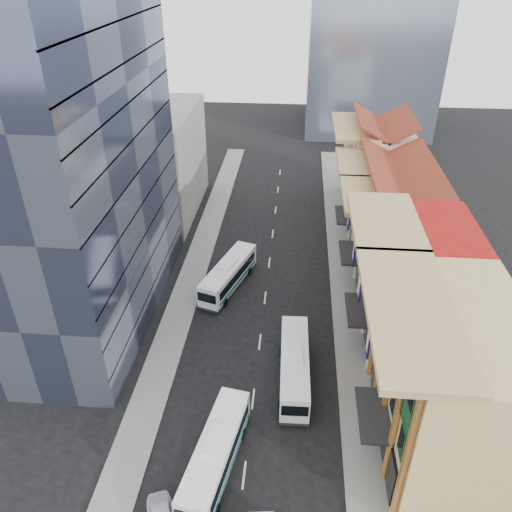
# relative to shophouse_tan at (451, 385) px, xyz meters

# --- Properties ---
(ground) EXTENTS (200.00, 200.00, 0.00)m
(ground) POSITION_rel_shophouse_tan_xyz_m (-14.00, -5.00, -6.00)
(ground) COLOR black
(ground) RESTS_ON ground
(sidewalk_right) EXTENTS (3.00, 90.00, 0.15)m
(sidewalk_right) POSITION_rel_shophouse_tan_xyz_m (-5.50, 17.00, -5.92)
(sidewalk_right) COLOR slate
(sidewalk_right) RESTS_ON ground
(sidewalk_left) EXTENTS (3.00, 90.00, 0.15)m
(sidewalk_left) POSITION_rel_shophouse_tan_xyz_m (-22.50, 17.00, -5.92)
(sidewalk_left) COLOR slate
(sidewalk_left) RESTS_ON ground
(shophouse_tan) EXTENTS (8.00, 14.00, 12.00)m
(shophouse_tan) POSITION_rel_shophouse_tan_xyz_m (0.00, 0.00, 0.00)
(shophouse_tan) COLOR #D7BF7C
(shophouse_tan) RESTS_ON ground
(shophouse_red) EXTENTS (8.00, 10.00, 12.00)m
(shophouse_red) POSITION_rel_shophouse_tan_xyz_m (0.00, 12.00, 0.00)
(shophouse_red) COLOR #A41612
(shophouse_red) RESTS_ON ground
(shophouse_cream_near) EXTENTS (8.00, 9.00, 10.00)m
(shophouse_cream_near) POSITION_rel_shophouse_tan_xyz_m (0.00, 21.50, -1.00)
(shophouse_cream_near) COLOR white
(shophouse_cream_near) RESTS_ON ground
(shophouse_cream_mid) EXTENTS (8.00, 9.00, 10.00)m
(shophouse_cream_mid) POSITION_rel_shophouse_tan_xyz_m (0.00, 30.50, -1.00)
(shophouse_cream_mid) COLOR white
(shophouse_cream_mid) RESTS_ON ground
(shophouse_cream_far) EXTENTS (8.00, 12.00, 11.00)m
(shophouse_cream_far) POSITION_rel_shophouse_tan_xyz_m (0.00, 41.00, -0.50)
(shophouse_cream_far) COLOR white
(shophouse_cream_far) RESTS_ON ground
(office_tower) EXTENTS (12.00, 26.00, 30.00)m
(office_tower) POSITION_rel_shophouse_tan_xyz_m (-31.00, 14.00, 9.00)
(office_tower) COLOR #3B445E
(office_tower) RESTS_ON ground
(office_block_far) EXTENTS (10.00, 18.00, 14.00)m
(office_block_far) POSITION_rel_shophouse_tan_xyz_m (-30.00, 37.00, 1.00)
(office_block_far) COLOR gray
(office_block_far) RESTS_ON ground
(bus_left_near) EXTENTS (3.99, 10.16, 3.18)m
(bus_left_near) POSITION_rel_shophouse_tan_xyz_m (-16.00, -3.62, -4.41)
(bus_left_near) COLOR white
(bus_left_near) RESTS_ON ground
(bus_left_far) EXTENTS (5.35, 10.37, 3.25)m
(bus_left_far) POSITION_rel_shophouse_tan_xyz_m (-18.09, 18.65, -4.38)
(bus_left_far) COLOR white
(bus_left_far) RESTS_ON ground
(bus_right) EXTENTS (2.64, 10.24, 3.26)m
(bus_right) POSITION_rel_shophouse_tan_xyz_m (-10.72, 5.39, -4.37)
(bus_right) COLOR white
(bus_right) RESTS_ON ground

